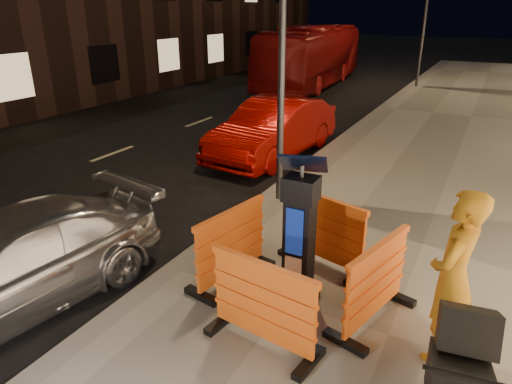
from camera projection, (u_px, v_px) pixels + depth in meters
The scene contains 15 objects.
ground_plane at pixel (173, 277), 6.46m from camera, with size 120.00×120.00×0.00m, color black.
sidewalk at pixel (387, 340), 5.14m from camera, with size 6.00×60.00×0.15m, color gray.
kerb at pixel (173, 273), 6.43m from camera, with size 0.30×60.00×0.15m, color slate.
parking_kiosk at pixel (299, 234), 5.41m from camera, with size 0.57×0.57×1.82m, color black.
barrier_front at pixel (263, 305), 4.78m from camera, with size 1.30×0.54×1.02m, color orange.
barrier_back at pixel (325, 231), 6.34m from camera, with size 1.30×0.54×1.02m, color orange.
barrier_kerbside at pixel (231, 245), 5.97m from camera, with size 1.30×0.54×1.02m, color orange.
barrier_bldgside at pixel (376, 283), 5.15m from camera, with size 1.30×0.54×1.02m, color orange.
car_silver at pixel (14, 307), 5.83m from camera, with size 1.67×4.11×1.19m, color silver.
car_red at pixel (273, 156), 11.70m from camera, with size 1.52×4.35×1.43m, color #930703.
bus_doubledecker at pixel (311, 85), 22.15m from camera, with size 2.31×9.87×2.75m, color maroon.
man at pixel (453, 278), 4.48m from camera, with size 0.68×0.45×1.87m, color #A06614.
stroller at pixel (459, 379), 3.81m from camera, with size 0.55×0.85×1.06m, color black.
street_lamp_mid at pixel (282, 33), 7.62m from camera, with size 0.12×0.12×6.00m, color #3F3F44.
street_lamp_far at pixel (425, 17), 19.92m from camera, with size 0.12×0.12×6.00m, color #3F3F44.
Camera 1 is at (3.60, -4.35, 3.56)m, focal length 32.00 mm.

